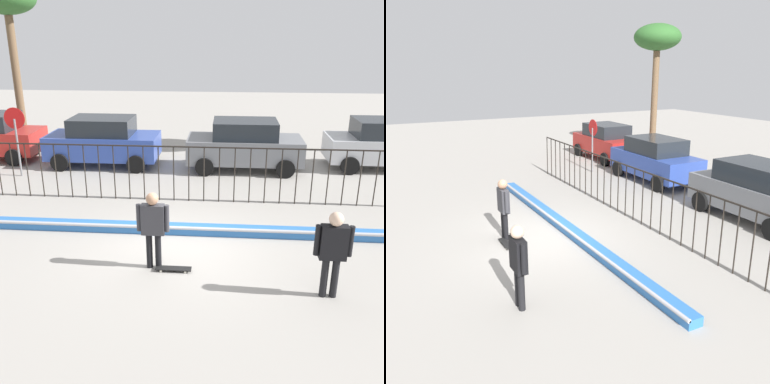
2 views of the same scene
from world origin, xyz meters
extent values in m
plane|color=#9E9991|center=(0.00, 0.00, 0.00)|extent=(60.00, 60.00, 0.00)
cube|color=#2D6BB7|center=(0.00, 0.89, 0.11)|extent=(11.00, 0.36, 0.22)
cylinder|color=#B2B2B7|center=(0.00, 0.71, 0.22)|extent=(11.00, 0.09, 0.09)
cylinder|color=black|center=(-7.00, 3.25, 0.88)|extent=(0.04, 0.04, 1.75)
cylinder|color=black|center=(-6.53, 3.25, 0.88)|extent=(0.04, 0.04, 1.75)
cylinder|color=black|center=(-6.07, 3.25, 0.88)|extent=(0.04, 0.04, 1.75)
cylinder|color=black|center=(-5.60, 3.25, 0.88)|extent=(0.04, 0.04, 1.75)
cylinder|color=black|center=(-5.13, 3.25, 0.88)|extent=(0.04, 0.04, 1.75)
cylinder|color=black|center=(-4.67, 3.25, 0.88)|extent=(0.04, 0.04, 1.75)
cylinder|color=black|center=(-4.20, 3.25, 0.88)|extent=(0.04, 0.04, 1.75)
cylinder|color=black|center=(-3.73, 3.25, 0.88)|extent=(0.04, 0.04, 1.75)
cylinder|color=black|center=(-3.27, 3.25, 0.88)|extent=(0.04, 0.04, 1.75)
cylinder|color=black|center=(-2.80, 3.25, 0.88)|extent=(0.04, 0.04, 1.75)
cylinder|color=black|center=(-2.33, 3.25, 0.88)|extent=(0.04, 0.04, 1.75)
cylinder|color=black|center=(-1.87, 3.25, 0.88)|extent=(0.04, 0.04, 1.75)
cylinder|color=black|center=(-1.40, 3.25, 0.88)|extent=(0.04, 0.04, 1.75)
cylinder|color=black|center=(-0.93, 3.25, 0.88)|extent=(0.04, 0.04, 1.75)
cylinder|color=black|center=(-0.47, 3.25, 0.88)|extent=(0.04, 0.04, 1.75)
cylinder|color=black|center=(0.00, 3.25, 0.88)|extent=(0.04, 0.04, 1.75)
cylinder|color=black|center=(0.47, 3.25, 0.88)|extent=(0.04, 0.04, 1.75)
cylinder|color=black|center=(0.93, 3.25, 0.88)|extent=(0.04, 0.04, 1.75)
cylinder|color=black|center=(1.40, 3.25, 0.88)|extent=(0.04, 0.04, 1.75)
cylinder|color=black|center=(1.87, 3.25, 0.88)|extent=(0.04, 0.04, 1.75)
cylinder|color=black|center=(2.33, 3.25, 0.88)|extent=(0.04, 0.04, 1.75)
cylinder|color=black|center=(2.80, 3.25, 0.88)|extent=(0.04, 0.04, 1.75)
cylinder|color=black|center=(3.27, 3.25, 0.88)|extent=(0.04, 0.04, 1.75)
cylinder|color=black|center=(3.73, 3.25, 0.88)|extent=(0.04, 0.04, 1.75)
cylinder|color=black|center=(4.20, 3.25, 0.88)|extent=(0.04, 0.04, 1.75)
cylinder|color=black|center=(4.67, 3.25, 0.88)|extent=(0.04, 0.04, 1.75)
cylinder|color=black|center=(5.13, 3.25, 0.88)|extent=(0.04, 0.04, 1.75)
cube|color=black|center=(0.00, 3.25, 1.73)|extent=(14.00, 0.04, 0.04)
cylinder|color=black|center=(-0.50, -0.95, 0.41)|extent=(0.14, 0.14, 0.83)
cylinder|color=black|center=(-0.30, -0.95, 0.41)|extent=(0.14, 0.14, 0.83)
cube|color=#333338|center=(-0.40, -0.95, 1.17)|extent=(0.50, 0.22, 0.68)
sphere|color=#A87A5B|center=(-0.40, -0.95, 1.64)|extent=(0.27, 0.27, 0.27)
cylinder|color=#333338|center=(-0.71, -0.95, 1.20)|extent=(0.11, 0.11, 0.61)
cylinder|color=#333338|center=(-0.10, -0.95, 1.20)|extent=(0.11, 0.11, 0.61)
cube|color=black|center=(0.04, -1.08, 0.06)|extent=(0.80, 0.20, 0.02)
cylinder|color=silver|center=(0.31, -1.01, 0.03)|extent=(0.05, 0.03, 0.05)
cylinder|color=silver|center=(0.31, -1.16, 0.03)|extent=(0.05, 0.03, 0.05)
cylinder|color=silver|center=(-0.23, -1.01, 0.03)|extent=(0.05, 0.03, 0.05)
cylinder|color=silver|center=(-0.23, -1.16, 0.03)|extent=(0.05, 0.03, 0.05)
cylinder|color=black|center=(3.14, -1.81, 0.42)|extent=(0.14, 0.14, 0.84)
cylinder|color=black|center=(3.34, -1.81, 0.42)|extent=(0.14, 0.14, 0.84)
cube|color=black|center=(3.24, -1.81, 1.19)|extent=(0.51, 0.22, 0.70)
sphere|color=beige|center=(3.24, -1.81, 1.68)|extent=(0.28, 0.28, 0.28)
cylinder|color=black|center=(2.93, -1.81, 1.23)|extent=(0.11, 0.11, 0.62)
cylinder|color=black|center=(3.55, -1.81, 1.23)|extent=(0.11, 0.11, 0.62)
cube|color=#B2231E|center=(-8.67, 7.45, 0.79)|extent=(4.30, 1.90, 0.90)
cube|color=#1E2328|center=(-8.67, 7.45, 1.57)|extent=(2.37, 1.71, 0.66)
cylinder|color=black|center=(-7.20, 8.40, 0.34)|extent=(0.68, 0.22, 0.68)
cylinder|color=black|center=(-7.20, 6.50, 0.34)|extent=(0.68, 0.22, 0.68)
cylinder|color=black|center=(-10.13, 8.40, 0.34)|extent=(0.68, 0.22, 0.68)
cylinder|color=black|center=(-10.13, 6.50, 0.34)|extent=(0.68, 0.22, 0.68)
cube|color=#2D479E|center=(-3.69, 6.92, 0.79)|extent=(4.30, 1.90, 0.90)
cube|color=#1E2328|center=(-3.69, 6.92, 1.57)|extent=(2.36, 1.71, 0.66)
cylinder|color=black|center=(-2.23, 7.87, 0.34)|extent=(0.68, 0.22, 0.68)
cylinder|color=black|center=(-2.23, 5.97, 0.34)|extent=(0.68, 0.22, 0.68)
cylinder|color=black|center=(-5.15, 7.87, 0.34)|extent=(0.68, 0.22, 0.68)
cylinder|color=black|center=(-5.15, 5.97, 0.34)|extent=(0.68, 0.22, 0.68)
cube|color=slate|center=(1.80, 6.78, 0.79)|extent=(4.30, 1.90, 0.90)
cube|color=#1E2328|center=(1.80, 6.78, 1.57)|extent=(2.37, 1.71, 0.66)
cylinder|color=black|center=(0.34, 7.73, 0.34)|extent=(0.68, 0.22, 0.68)
cylinder|color=black|center=(0.34, 5.83, 0.34)|extent=(0.68, 0.22, 0.68)
cylinder|color=slate|center=(-6.36, 5.29, 1.05)|extent=(0.07, 0.07, 2.10)
cylinder|color=red|center=(-6.36, 5.31, 2.12)|extent=(0.76, 0.02, 0.76)
cylinder|color=brown|center=(-8.60, 10.49, 2.84)|extent=(0.36, 0.36, 5.68)
ellipsoid|color=#2D6028|center=(-8.60, 10.49, 6.38)|extent=(2.54, 2.54, 1.40)
camera|label=1|loc=(1.16, -9.60, 4.98)|focal=41.23mm
camera|label=2|loc=(10.55, -4.26, 4.75)|focal=39.04mm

